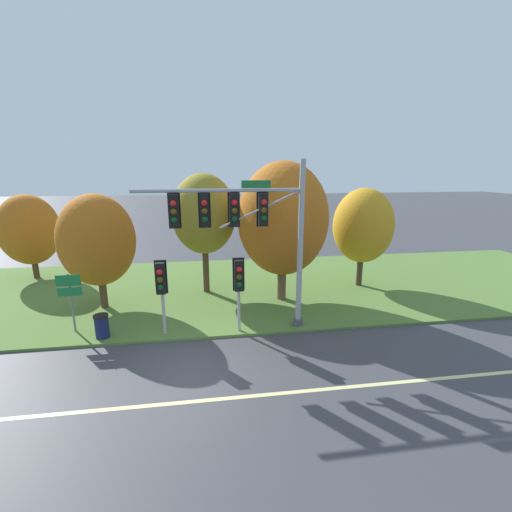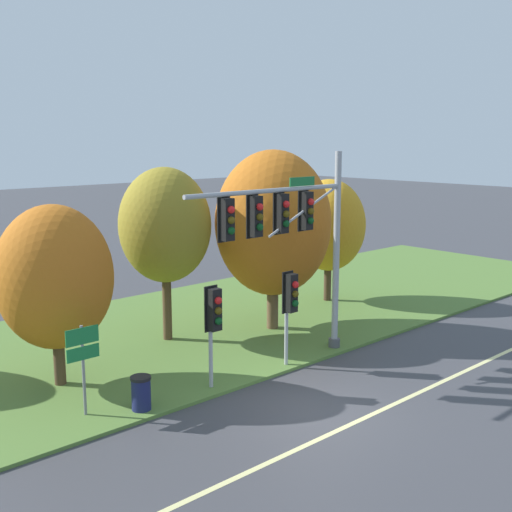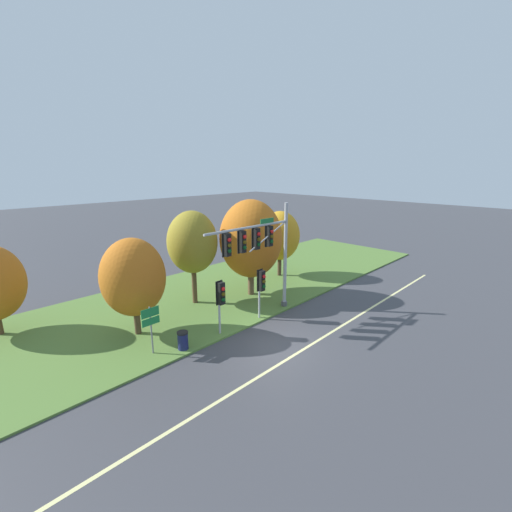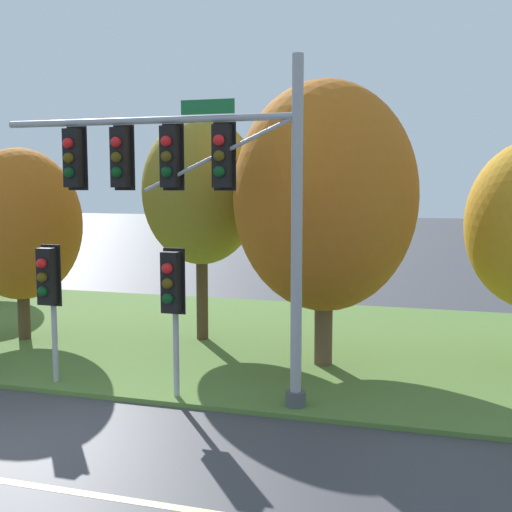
% 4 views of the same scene
% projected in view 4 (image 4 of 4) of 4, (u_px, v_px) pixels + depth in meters
% --- Properties ---
extents(ground_plane, '(160.00, 160.00, 0.00)m').
position_uv_depth(ground_plane, '(13.00, 445.00, 10.98)').
color(ground_plane, '#3D3D42').
extents(grass_verge, '(48.00, 11.50, 0.10)m').
position_uv_depth(grass_verge, '(195.00, 335.00, 18.83)').
color(grass_verge, '#517533').
rests_on(grass_verge, ground).
extents(traffic_signal_mast, '(6.52, 0.49, 6.75)m').
position_uv_depth(traffic_signal_mast, '(192.00, 182.00, 12.74)').
color(traffic_signal_mast, '#9EA0A5').
rests_on(traffic_signal_mast, grass_verge).
extents(pedestrian_signal_near_kerb, '(0.46, 0.55, 3.05)m').
position_uv_depth(pedestrian_signal_near_kerb, '(48.00, 284.00, 13.80)').
color(pedestrian_signal_near_kerb, '#9EA0A5').
rests_on(pedestrian_signal_near_kerb, grass_verge).
extents(pedestrian_signal_further_along, '(0.46, 0.55, 3.07)m').
position_uv_depth(pedestrian_signal_further_along, '(172.00, 291.00, 12.81)').
color(pedestrian_signal_further_along, '#9EA0A5').
rests_on(pedestrian_signal_further_along, grass_verge).
extents(tree_left_of_mast, '(3.36, 3.36, 5.35)m').
position_uv_depth(tree_left_of_mast, '(20.00, 224.00, 17.78)').
color(tree_left_of_mast, '#4C3823').
rests_on(tree_left_of_mast, grass_verge).
extents(tree_behind_signpost, '(3.26, 3.26, 6.20)m').
position_uv_depth(tree_behind_signpost, '(201.00, 192.00, 17.67)').
color(tree_behind_signpost, '#4C3823').
rests_on(tree_behind_signpost, grass_verge).
extents(tree_mid_verge, '(4.34, 4.34, 6.77)m').
position_uv_depth(tree_mid_verge, '(325.00, 197.00, 15.11)').
color(tree_mid_verge, brown).
rests_on(tree_mid_verge, grass_verge).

